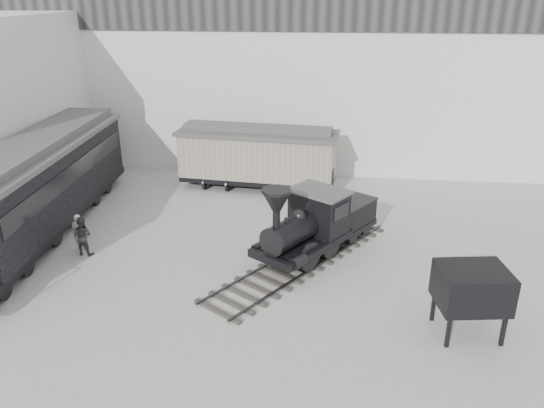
# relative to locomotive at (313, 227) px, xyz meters

# --- Properties ---
(ground) EXTENTS (90.00, 90.00, 0.00)m
(ground) POSITION_rel_locomotive_xyz_m (-2.49, -3.74, -1.27)
(ground) COLOR #9E9E9B
(north_wall) EXTENTS (34.00, 2.51, 11.00)m
(north_wall) POSITION_rel_locomotive_xyz_m (-2.49, 11.24, 4.28)
(north_wall) COLOR silver
(north_wall) RESTS_ON ground
(locomotive) EXTENTS (7.22, 9.29, 3.45)m
(locomotive) POSITION_rel_locomotive_xyz_m (0.00, 0.00, 0.00)
(locomotive) COLOR #2E2923
(locomotive) RESTS_ON ground
(boxcar) EXTENTS (8.70, 3.44, 3.47)m
(boxcar) POSITION_rel_locomotive_xyz_m (-3.31, 7.71, 0.55)
(boxcar) COLOR black
(boxcar) RESTS_ON ground
(passenger_coach) EXTENTS (3.86, 14.64, 3.88)m
(passenger_coach) POSITION_rel_locomotive_xyz_m (-12.02, 1.22, 0.87)
(passenger_coach) COLOR black
(passenger_coach) RESTS_ON ground
(visitor_a) EXTENTS (0.58, 0.38, 1.59)m
(visitor_a) POSITION_rel_locomotive_xyz_m (-9.64, -0.50, -0.48)
(visitor_a) COLOR silver
(visitor_a) RESTS_ON ground
(visitor_b) EXTENTS (0.85, 0.69, 1.64)m
(visitor_b) POSITION_rel_locomotive_xyz_m (-9.31, -0.89, -0.45)
(visitor_b) COLOR #323237
(visitor_b) RESTS_ON ground
(coal_hopper) EXTENTS (2.29, 1.98, 2.25)m
(coal_hopper) POSITION_rel_locomotive_xyz_m (5.02, -4.67, 0.19)
(coal_hopper) COLOR black
(coal_hopper) RESTS_ON ground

